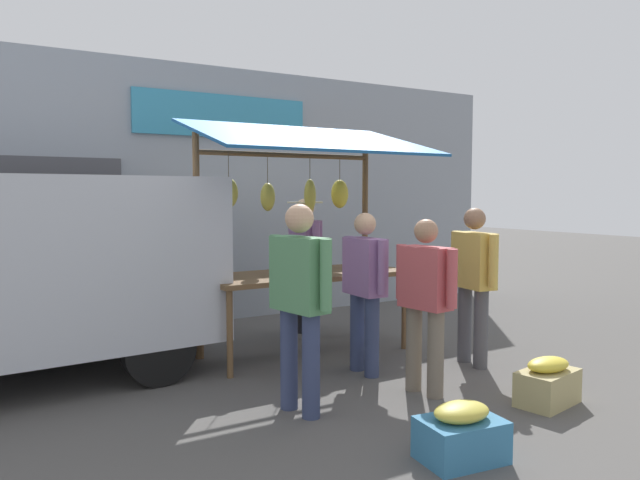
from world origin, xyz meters
TOP-DOWN VIEW (x-y plane):
  - ground_plane at (0.00, 0.00)m, footprint 40.00×40.00m
  - street_backdrop at (0.05, -2.20)m, footprint 9.00×0.30m
  - market_stall at (-0.02, -0.03)m, footprint 2.50×1.46m
  - vendor_with_sunhat at (-0.42, -0.75)m, footprint 0.43×0.71m
  - shopper_in_striped_shirt at (0.93, 1.53)m, footprint 0.30×0.69m
  - shopper_with_ponytail at (-0.12, 0.92)m, footprint 0.23×0.67m
  - shopper_in_grey_tee at (-0.22, 1.68)m, footprint 0.27×0.66m
  - shopper_with_shopping_bag at (-1.23, 1.24)m, footprint 0.28×0.68m
  - produce_crate_near at (-0.90, 2.41)m, footprint 0.59×0.42m
  - produce_crate_side at (0.46, 2.82)m, footprint 0.57×0.44m

SIDE VIEW (x-z plane):
  - ground_plane at x=0.00m, z-range 0.00..0.00m
  - produce_crate_side at x=0.46m, z-range -0.02..0.37m
  - produce_crate_near at x=-0.90m, z-range -0.02..0.38m
  - shopper_in_grey_tee at x=-0.22m, z-range 0.10..1.61m
  - shopper_with_ponytail at x=-0.12m, z-range 0.11..1.65m
  - shopper_with_shopping_bag at x=-1.23m, z-range 0.12..1.70m
  - shopper_in_striped_shirt at x=0.93m, z-range 0.13..1.78m
  - vendor_with_sunhat at x=-0.42m, z-range 0.15..1.82m
  - market_stall at x=-0.02m, z-range 0.30..2.80m
  - street_backdrop at x=0.05m, z-range 0.00..3.40m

